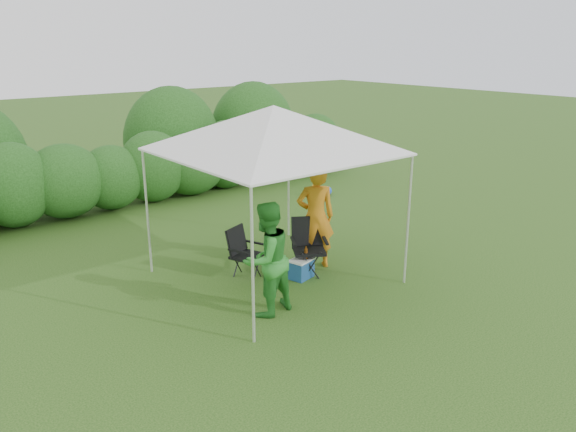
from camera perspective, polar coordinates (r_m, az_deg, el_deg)
ground at (r=9.06m, az=0.61°, el=-7.18°), size 70.00×70.00×0.00m
hedge at (r=13.75m, az=-15.42°, el=4.43°), size 13.05×1.53×1.80m
canopy at (r=8.72m, az=-1.45°, el=8.79°), size 3.10×3.10×2.83m
chair_right at (r=9.42m, az=2.09°, el=-2.69°), size 0.74×0.72×0.94m
chair_left at (r=9.31m, az=-4.64°, el=-3.38°), size 0.63×0.61×0.84m
man at (r=9.55m, az=2.80°, el=-0.08°), size 0.78×0.70×1.80m
woman at (r=7.91m, az=-2.19°, el=-4.40°), size 0.89×0.74×1.66m
cooler at (r=9.31m, az=1.37°, el=-5.34°), size 0.46×0.38×0.33m
bottle at (r=9.22m, az=1.83°, el=-3.73°), size 0.06×0.06×0.22m
lawn_toy at (r=14.23m, az=2.93°, el=2.63°), size 0.60×0.50×0.30m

